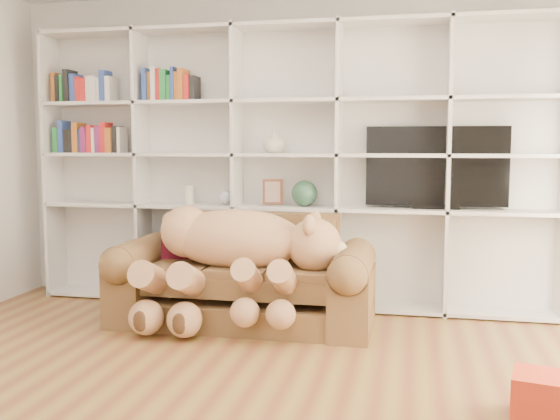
% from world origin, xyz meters
% --- Properties ---
extents(floor, '(5.00, 5.00, 0.00)m').
position_xyz_m(floor, '(0.00, 0.00, 0.00)').
color(floor, brown).
rests_on(floor, ground).
extents(wall_back, '(5.00, 0.02, 2.70)m').
position_xyz_m(wall_back, '(0.00, 2.50, 1.35)').
color(wall_back, white).
rests_on(wall_back, floor).
extents(bookshelf, '(4.43, 0.35, 2.40)m').
position_xyz_m(bookshelf, '(-0.24, 2.36, 1.31)').
color(bookshelf, silver).
rests_on(bookshelf, floor).
extents(sofa, '(1.99, 0.86, 0.84)m').
position_xyz_m(sofa, '(-0.22, 1.72, 0.32)').
color(sofa, brown).
rests_on(sofa, floor).
extents(teddy_bear, '(1.54, 0.83, 0.89)m').
position_xyz_m(teddy_bear, '(-0.25, 1.55, 0.59)').
color(teddy_bear, tan).
rests_on(teddy_bear, sofa).
extents(throw_pillow, '(0.38, 0.25, 0.36)m').
position_xyz_m(throw_pillow, '(-0.77, 1.86, 0.60)').
color(throw_pillow, maroon).
rests_on(throw_pillow, sofa).
extents(gift_box, '(0.35, 0.33, 0.24)m').
position_xyz_m(gift_box, '(1.71, 0.33, 0.12)').
color(gift_box, red).
rests_on(gift_box, floor).
extents(tv, '(1.13, 0.18, 0.67)m').
position_xyz_m(tv, '(1.23, 2.35, 1.20)').
color(tv, black).
rests_on(tv, bookshelf).
extents(picture_frame, '(0.17, 0.06, 0.22)m').
position_xyz_m(picture_frame, '(-0.13, 2.30, 0.98)').
color(picture_frame, brown).
rests_on(picture_frame, bookshelf).
extents(green_vase, '(0.22, 0.22, 0.22)m').
position_xyz_m(green_vase, '(0.15, 2.30, 0.97)').
color(green_vase, '#2B533A').
rests_on(green_vase, bookshelf).
extents(figurine_tall, '(0.11, 0.11, 0.16)m').
position_xyz_m(figurine_tall, '(-0.88, 2.30, 0.94)').
color(figurine_tall, silver).
rests_on(figurine_tall, bookshelf).
extents(figurine_short, '(0.07, 0.07, 0.11)m').
position_xyz_m(figurine_short, '(-0.88, 2.30, 0.92)').
color(figurine_short, silver).
rests_on(figurine_short, bookshelf).
extents(snow_globe, '(0.12, 0.12, 0.12)m').
position_xyz_m(snow_globe, '(-0.55, 2.30, 0.93)').
color(snow_globe, silver).
rests_on(snow_globe, bookshelf).
extents(shelf_vase, '(0.23, 0.23, 0.20)m').
position_xyz_m(shelf_vase, '(-0.12, 2.30, 1.41)').
color(shelf_vase, beige).
rests_on(shelf_vase, bookshelf).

